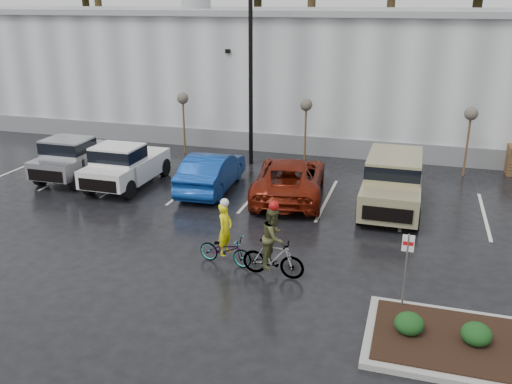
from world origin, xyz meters
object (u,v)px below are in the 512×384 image
(cyclist_olive, at_px, (273,249))
(cyclist_hivis, at_px, (225,244))
(suv_tan, at_px, (392,184))
(sapling_mid, at_px, (306,108))
(fire_lane_sign, at_px, (406,263))
(pickup_white, at_px, (130,162))
(sapling_east, at_px, (471,118))
(pickup_silver, at_px, (81,155))
(lamppost, at_px, (251,46))
(car_blue, at_px, (212,171))
(car_red, at_px, (290,178))
(sapling_west, at_px, (183,102))

(cyclist_olive, bearing_deg, cyclist_hivis, 81.36)
(suv_tan, bearing_deg, sapling_mid, 130.16)
(fire_lane_sign, relative_size, pickup_white, 0.42)
(sapling_east, xyz_separation_m, pickup_silver, (-16.95, -5.01, -1.75))
(lamppost, xyz_separation_m, fire_lane_sign, (7.80, -11.80, -4.28))
(car_blue, xyz_separation_m, car_red, (3.39, 0.09, -0.00))
(car_blue, distance_m, car_red, 3.39)
(pickup_silver, height_order, cyclist_hivis, cyclist_hivis)
(car_blue, bearing_deg, sapling_mid, -123.15)
(sapling_west, xyz_separation_m, car_red, (6.94, -5.08, -1.92))
(sapling_mid, bearing_deg, suv_tan, -49.84)
(pickup_white, bearing_deg, sapling_west, 88.18)
(sapling_east, relative_size, car_red, 0.55)
(car_red, bearing_deg, sapling_west, -44.10)
(pickup_white, bearing_deg, suv_tan, 0.46)
(sapling_mid, height_order, pickup_white, sapling_mid)
(car_red, height_order, suv_tan, suv_tan)
(lamppost, distance_m, cyclist_olive, 12.60)
(cyclist_olive, bearing_deg, sapling_east, -23.46)
(sapling_west, bearing_deg, lamppost, -14.04)
(cyclist_olive, bearing_deg, fire_lane_sign, -100.62)
(sapling_west, height_order, sapling_mid, same)
(sapling_mid, xyz_separation_m, sapling_east, (7.50, 0.00, 0.00))
(sapling_east, distance_m, fire_lane_sign, 13.06)
(car_blue, xyz_separation_m, cyclist_olive, (4.53, -6.73, 0.04))
(fire_lane_sign, height_order, cyclist_hivis, fire_lane_sign)
(fire_lane_sign, distance_m, car_blue, 11.25)
(sapling_west, bearing_deg, sapling_east, 0.00)
(car_blue, bearing_deg, fire_lane_sign, 133.77)
(suv_tan, relative_size, cyclist_hivis, 2.38)
(cyclist_hivis, bearing_deg, cyclist_olive, -93.02)
(sapling_mid, relative_size, pickup_white, 0.62)
(sapling_mid, height_order, car_blue, sapling_mid)
(pickup_silver, relative_size, cyclist_hivis, 2.43)
(pickup_silver, bearing_deg, lamppost, 30.02)
(lamppost, xyz_separation_m, cyclist_olive, (4.08, -10.90, -4.83))
(sapling_east, xyz_separation_m, suv_tan, (-2.96, -5.38, -1.70))
(sapling_east, relative_size, pickup_white, 0.62)
(cyclist_hivis, bearing_deg, sapling_west, 37.87)
(sapling_east, xyz_separation_m, cyclist_olive, (-5.92, -11.90, -1.87))
(sapling_east, relative_size, cyclist_hivis, 1.49)
(sapling_mid, distance_m, car_red, 5.45)
(sapling_mid, bearing_deg, car_blue, -119.69)
(fire_lane_sign, relative_size, suv_tan, 0.43)
(pickup_white, distance_m, cyclist_hivis, 9.03)
(sapling_west, xyz_separation_m, cyclist_olive, (8.08, -11.90, -1.87))
(lamppost, distance_m, car_red, 7.00)
(sapling_east, xyz_separation_m, cyclist_hivis, (-7.52, -11.57, -2.06))
(pickup_white, bearing_deg, cyclist_olive, -37.90)
(lamppost, height_order, car_blue, lamppost)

